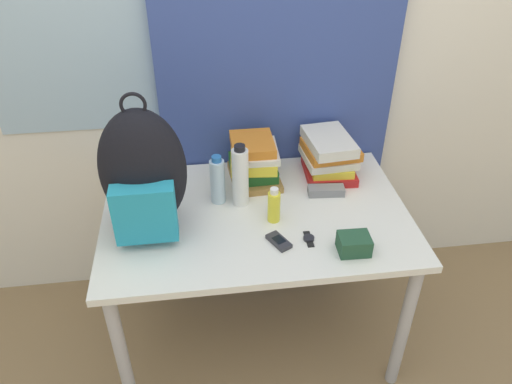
% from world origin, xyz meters
% --- Properties ---
extents(wall_back, '(6.00, 0.06, 2.50)m').
position_xyz_m(wall_back, '(-0.00, 0.87, 1.25)').
color(wall_back, silver).
rests_on(wall_back, ground_plane).
extents(curtain_blue, '(1.03, 0.04, 2.50)m').
position_xyz_m(curtain_blue, '(0.15, 0.82, 1.25)').
color(curtain_blue, '#384C93').
rests_on(curtain_blue, ground_plane).
extents(desk, '(1.21, 0.79, 0.72)m').
position_xyz_m(desk, '(0.00, 0.39, 0.63)').
color(desk, silver).
rests_on(desk, ground_plane).
extents(backpack, '(0.31, 0.27, 0.54)m').
position_xyz_m(backpack, '(-0.41, 0.37, 0.95)').
color(backpack, black).
rests_on(backpack, desk).
extents(book_stack_left, '(0.22, 0.27, 0.20)m').
position_xyz_m(book_stack_left, '(0.02, 0.64, 0.81)').
color(book_stack_left, olive).
rests_on(book_stack_left, desk).
extents(book_stack_center, '(0.24, 0.28, 0.19)m').
position_xyz_m(book_stack_center, '(0.35, 0.64, 0.81)').
color(book_stack_center, red).
rests_on(book_stack_center, desk).
extents(water_bottle, '(0.06, 0.06, 0.21)m').
position_xyz_m(water_bottle, '(-0.14, 0.49, 0.82)').
color(water_bottle, silver).
rests_on(water_bottle, desk).
extents(sports_bottle, '(0.07, 0.07, 0.27)m').
position_xyz_m(sports_bottle, '(-0.05, 0.47, 0.84)').
color(sports_bottle, white).
rests_on(sports_bottle, desk).
extents(sunscreen_bottle, '(0.05, 0.05, 0.15)m').
position_xyz_m(sunscreen_bottle, '(0.06, 0.34, 0.78)').
color(sunscreen_bottle, yellow).
rests_on(sunscreen_bottle, desk).
extents(cell_phone, '(0.09, 0.11, 0.02)m').
position_xyz_m(cell_phone, '(0.06, 0.20, 0.72)').
color(cell_phone, '#2D2D33').
rests_on(cell_phone, desk).
extents(sunglasses_case, '(0.15, 0.07, 0.04)m').
position_xyz_m(sunglasses_case, '(0.31, 0.48, 0.73)').
color(sunglasses_case, gray).
rests_on(sunglasses_case, desk).
extents(camera_pouch, '(0.11, 0.09, 0.07)m').
position_xyz_m(camera_pouch, '(0.32, 0.12, 0.75)').
color(camera_pouch, '#234C33').
rests_on(camera_pouch, desk).
extents(wristwatch, '(0.04, 0.09, 0.01)m').
position_xyz_m(wristwatch, '(0.17, 0.20, 0.72)').
color(wristwatch, black).
rests_on(wristwatch, desk).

